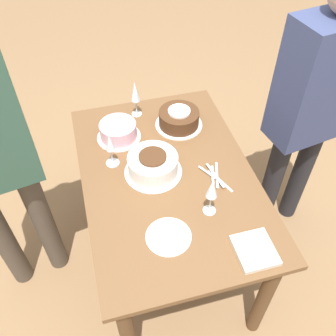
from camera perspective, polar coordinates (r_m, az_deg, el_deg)
name	(u,v)px	position (r m, az deg, el deg)	size (l,w,h in m)	color
ground_plane	(168,255)	(2.44, 0.00, -13.13)	(12.00, 12.00, 0.00)	#8E6B47
dining_table	(168,193)	(1.93, 0.00, -3.79)	(1.24, 0.83, 0.76)	brown
cake_center_white	(153,165)	(1.80, -2.31, 0.49)	(0.28, 0.28, 0.11)	white
cake_front_chocolate	(179,118)	(2.06, 1.68, 7.55)	(0.26, 0.26, 0.10)	white
cake_back_decorated	(118,131)	(2.00, -7.58, 5.59)	(0.23, 0.23, 0.09)	white
wine_glass_near	(135,93)	(2.08, -5.03, 11.34)	(0.06, 0.06, 0.22)	silver
wine_glass_far	(110,145)	(1.81, -8.84, 3.48)	(0.07, 0.07, 0.19)	silver
wine_glass_extra	(212,190)	(1.58, 6.72, -3.35)	(0.06, 0.06, 0.21)	silver
dessert_plate_left	(168,237)	(1.61, 0.07, -10.42)	(0.20, 0.20, 0.01)	white
fork_pile	(215,177)	(1.82, 7.24, -1.37)	(0.20, 0.11, 0.01)	silver
napkin_stack	(255,250)	(1.60, 13.08, -12.12)	(0.17, 0.16, 0.02)	silver
person_cutting	(312,104)	(2.05, 21.14, 9.09)	(0.28, 0.43, 1.60)	#232328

